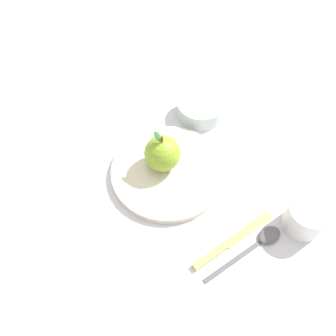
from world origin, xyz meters
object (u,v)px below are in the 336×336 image
apple (162,153)px  dinner_plate (168,171)px  cup (306,217)px  side_bowl (200,108)px  spoon (261,241)px  knife (227,245)px

apple → dinner_plate: bearing=160.8°
apple → cup: size_ratio=1.21×
side_bowl → spoon: (-0.25, 0.25, -0.02)m
dinner_plate → side_bowl: size_ratio=2.21×
cup → spoon: bearing=52.7°
spoon → knife: bearing=34.9°
knife → dinner_plate: bearing=-27.0°
side_bowl → cup: bearing=150.8°
cup → knife: 0.16m
side_bowl → spoon: bearing=135.7°
cup → spoon: size_ratio=0.44×
apple → side_bowl: size_ratio=0.83×
dinner_plate → knife: dinner_plate is taller
side_bowl → spoon: 0.35m
cup → side_bowl: bearing=-29.2°
apple → cup: apple is taller
apple → knife: bearing=153.6°
apple → side_bowl: apple is taller
dinner_plate → apple: apple is taller
cup → spoon: 0.10m
dinner_plate → cup: cup is taller
side_bowl → cup: (-0.31, 0.17, 0.01)m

